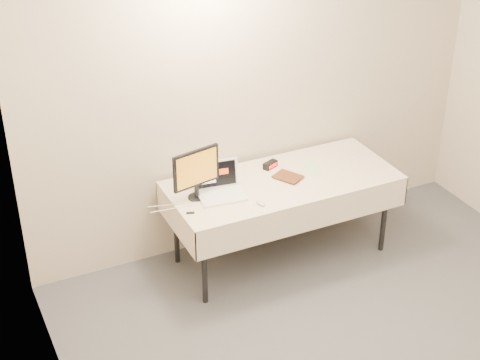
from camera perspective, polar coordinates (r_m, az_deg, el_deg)
name	(u,v)px	position (r m, az deg, el deg)	size (l,w,h in m)	color
back_wall	(258,89)	(5.99, 1.42, 7.08)	(4.00, 0.10, 2.70)	beige
table	(283,186)	(5.92, 3.33, -0.49)	(1.86, 0.81, 0.74)	black
laptop	(220,187)	(5.66, -1.59, -0.55)	(0.38, 0.32, 0.24)	white
monitor	(196,170)	(5.52, -3.43, 0.74)	(0.39, 0.16, 0.41)	black
book	(283,170)	(5.80, 3.36, 0.76)	(0.16, 0.02, 0.22)	brown
alarm_clock	(270,165)	(6.05, 2.36, 1.19)	(0.14, 0.10, 0.05)	black
clicker	(260,203)	(5.55, 1.60, -1.80)	(0.04, 0.09, 0.02)	silver
paper_form	(312,168)	(6.08, 5.59, 0.96)	(0.10, 0.25, 0.00)	#B3E0B2
usb_dongle	(190,213)	(5.45, -3.87, -2.56)	(0.06, 0.02, 0.01)	black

